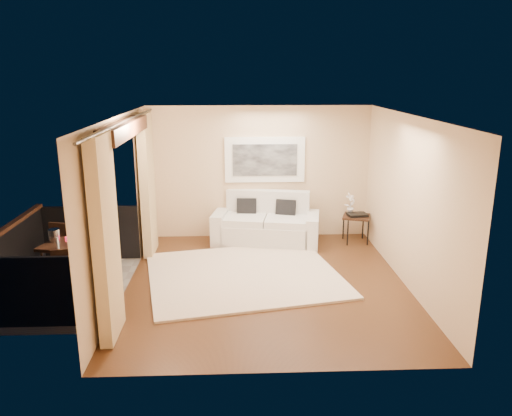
{
  "coord_description": "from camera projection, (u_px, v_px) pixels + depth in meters",
  "views": [
    {
      "loc": [
        -0.49,
        -7.51,
        3.33
      ],
      "look_at": [
        -0.13,
        0.85,
        1.05
      ],
      "focal_mm": 35.0,
      "sensor_mm": 36.0,
      "label": 1
    }
  ],
  "objects": [
    {
      "name": "glass_a",
      "position": [
        70.0,
        241.0,
        7.74
      ],
      "size": [
        0.06,
        0.06,
        0.12
      ],
      "primitive_type": "cylinder",
      "color": "white",
      "rests_on": "bistro_table"
    },
    {
      "name": "room_shell",
      "position": [
        124.0,
        129.0,
        7.38
      ],
      "size": [
        5.0,
        6.4,
        5.0
      ],
      "color": "white",
      "rests_on": "ground"
    },
    {
      "name": "curtains",
      "position": [
        131.0,
        206.0,
        7.7
      ],
      "size": [
        0.16,
        4.8,
        2.64
      ],
      "color": "#D4B883",
      "rests_on": "ground"
    },
    {
      "name": "rug",
      "position": [
        244.0,
        275.0,
        8.44
      ],
      "size": [
        3.6,
        3.29,
        0.04
      ],
      "primitive_type": "cube",
      "rotation": [
        0.0,
        0.0,
        0.2
      ],
      "color": "beige",
      "rests_on": "floor"
    },
    {
      "name": "glass_b",
      "position": [
        76.0,
        239.0,
        7.86
      ],
      "size": [
        0.06,
        0.06,
        0.12
      ],
      "primitive_type": "cylinder",
      "color": "silver",
      "rests_on": "bistro_table"
    },
    {
      "name": "orchid",
      "position": [
        350.0,
        204.0,
        10.06
      ],
      "size": [
        0.28,
        0.26,
        0.44
      ],
      "primitive_type": "imported",
      "rotation": [
        0.0,
        0.0,
        0.61
      ],
      "color": "white",
      "rests_on": "side_table"
    },
    {
      "name": "floor",
      "position": [
        266.0,
        284.0,
        8.13
      ],
      "size": [
        5.0,
        5.0,
        0.0
      ],
      "primitive_type": "plane",
      "color": "#502E17",
      "rests_on": "ground"
    },
    {
      "name": "artwork",
      "position": [
        265.0,
        160.0,
        10.09
      ],
      "size": [
        1.62,
        0.07,
        0.92
      ],
      "color": "white",
      "rests_on": "room_shell"
    },
    {
      "name": "ice_bucket",
      "position": [
        54.0,
        235.0,
        7.9
      ],
      "size": [
        0.18,
        0.18,
        0.2
      ],
      "primitive_type": "cylinder",
      "color": "silver",
      "rests_on": "bistro_table"
    },
    {
      "name": "balcony_chair_far",
      "position": [
        64.0,
        243.0,
        8.52
      ],
      "size": [
        0.47,
        0.48,
        0.9
      ],
      "rotation": [
        0.0,
        0.0,
        2.88
      ],
      "color": "#321B10",
      "rests_on": "balcony"
    },
    {
      "name": "candle",
      "position": [
        67.0,
        239.0,
        7.92
      ],
      "size": [
        0.06,
        0.06,
        0.07
      ],
      "primitive_type": "cylinder",
      "color": "#FA1634",
      "rests_on": "bistro_table"
    },
    {
      "name": "balcony_chair_near",
      "position": [
        67.0,
        276.0,
        7.13
      ],
      "size": [
        0.47,
        0.47,
        0.9
      ],
      "rotation": [
        0.0,
        0.0,
        0.23
      ],
      "color": "#321B10",
      "rests_on": "balcony"
    },
    {
      "name": "sofa",
      "position": [
        266.0,
        225.0,
        10.06
      ],
      "size": [
        2.22,
        1.26,
        1.01
      ],
      "rotation": [
        0.0,
        0.0,
        -0.18
      ],
      "color": "silver",
      "rests_on": "floor"
    },
    {
      "name": "tray",
      "position": [
        357.0,
        215.0,
        9.98
      ],
      "size": [
        0.41,
        0.33,
        0.05
      ],
      "primitive_type": "cube",
      "rotation": [
        0.0,
        0.0,
        0.14
      ],
      "color": "black",
      "rests_on": "side_table"
    },
    {
      "name": "balcony",
      "position": [
        60.0,
        277.0,
        7.95
      ],
      "size": [
        1.81,
        2.6,
        1.17
      ],
      "color": "#605B56",
      "rests_on": "ground"
    },
    {
      "name": "bistro_table",
      "position": [
        64.0,
        249.0,
        7.83
      ],
      "size": [
        0.75,
        0.75,
        0.74
      ],
      "rotation": [
        0.0,
        0.0,
        -0.24
      ],
      "color": "#321B10",
      "rests_on": "balcony"
    },
    {
      "name": "vase",
      "position": [
        57.0,
        243.0,
        7.57
      ],
      "size": [
        0.04,
        0.04,
        0.18
      ],
      "primitive_type": "cylinder",
      "color": "white",
      "rests_on": "bistro_table"
    },
    {
      "name": "side_table",
      "position": [
        356.0,
        218.0,
        10.01
      ],
      "size": [
        0.64,
        0.64,
        0.55
      ],
      "rotation": [
        0.0,
        0.0,
        -0.32
      ],
      "color": "#321B10",
      "rests_on": "floor"
    }
  ]
}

